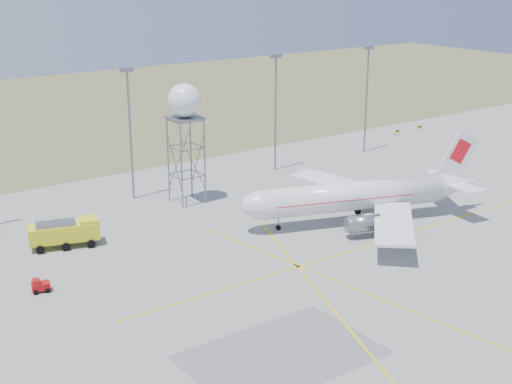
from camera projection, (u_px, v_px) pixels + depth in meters
grass_strip at (35, 114)px, 175.15m from camera, size 400.00×120.00×0.03m
mast_b at (130, 123)px, 108.73m from camera, size 2.20×0.50×20.50m
mast_c at (276, 103)px, 124.31m from camera, size 2.20×0.50×20.50m
mast_d at (367, 91)px, 136.55m from camera, size 2.20×0.50×20.50m
taxi_sign_near at (397, 131)px, 153.28m from camera, size 1.60×0.17×1.20m
taxi_sign_far at (419, 127)px, 157.18m from camera, size 1.60×0.17×1.20m
airliner_main at (358, 196)px, 101.17m from camera, size 35.47×33.45×12.36m
radar_tower at (186, 137)px, 107.61m from camera, size 5.10×5.10×18.45m
fire_truck at (66, 234)px, 92.78m from camera, size 9.44×5.61×3.58m
baggage_tug at (40, 287)px, 80.23m from camera, size 2.25×1.98×1.56m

